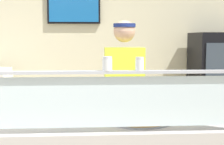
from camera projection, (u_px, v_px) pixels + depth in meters
The scene contains 8 objects.
shop_rear_unit at pixel (103, 54), 4.94m from camera, with size 6.31×0.13×2.70m.
sneeze_guard at pixel (120, 93), 2.29m from camera, with size 1.73×0.06×0.42m.
pizza_tray at pixel (139, 119), 2.64m from camera, with size 0.52×0.52×0.04m.
pizza_server at pixel (141, 117), 2.61m from camera, with size 0.07×0.28×0.01m, color #ADAFB7.
parmesan_shaker at pixel (107, 65), 2.26m from camera, with size 0.07×0.07×0.10m.
pepper_flake_shaker at pixel (140, 65), 2.28m from camera, with size 0.06×0.06×0.09m.
worker_figure at pixel (125, 98), 3.32m from camera, with size 0.41×0.50×1.76m.
drink_fridge at pixel (218, 93), 4.65m from camera, with size 0.69×0.67×1.66m.
Camera 1 is at (0.75, -2.19, 1.59)m, focal length 54.42 mm.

